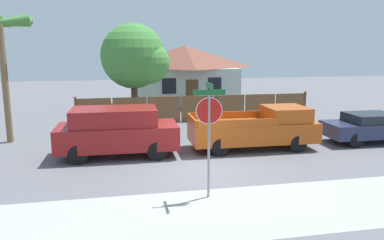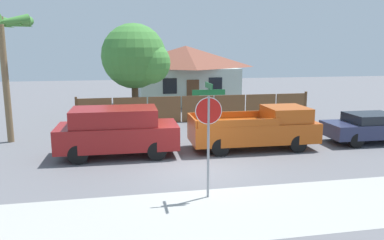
{
  "view_description": "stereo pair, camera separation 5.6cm",
  "coord_description": "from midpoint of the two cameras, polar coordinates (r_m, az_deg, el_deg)",
  "views": [
    {
      "loc": [
        -2.69,
        -12.3,
        4.13
      ],
      "look_at": [
        -0.04,
        0.8,
        1.6
      ],
      "focal_mm": 35.0,
      "sensor_mm": 36.0,
      "label": 1
    },
    {
      "loc": [
        -2.63,
        -12.31,
        4.13
      ],
      "look_at": [
        -0.04,
        0.8,
        1.6
      ],
      "focal_mm": 35.0,
      "sensor_mm": 36.0,
      "label": 2
    }
  ],
  "objects": [
    {
      "name": "ground_plane",
      "position": [
        13.25,
        0.96,
        -7.45
      ],
      "size": [
        80.0,
        80.0,
        0.0
      ],
      "primitive_type": "plane",
      "color": "slate"
    },
    {
      "name": "sidewalk_strip",
      "position": [
        10.0,
        5.43,
        -13.72
      ],
      "size": [
        36.0,
        3.2,
        0.01
      ],
      "color": "#A3A39E",
      "rests_on": "ground"
    },
    {
      "name": "wooden_fence",
      "position": [
        21.66,
        0.95,
        1.75
      ],
      "size": [
        13.62,
        0.12,
        1.6
      ],
      "color": "brown",
      "rests_on": "ground"
    },
    {
      "name": "house",
      "position": [
        29.56,
        -0.91,
        7.14
      ],
      "size": [
        7.96,
        6.17,
        4.41
      ],
      "color": "#B2C1B7",
      "rests_on": "ground"
    },
    {
      "name": "oak_tree",
      "position": [
        22.58,
        -8.27,
        9.37
      ],
      "size": [
        4.02,
        3.82,
        5.65
      ],
      "color": "brown",
      "rests_on": "ground"
    },
    {
      "name": "palm_tree",
      "position": [
        18.44,
        -27.0,
        11.72
      ],
      "size": [
        2.76,
        2.97,
        5.61
      ],
      "color": "brown",
      "rests_on": "ground"
    },
    {
      "name": "red_suv",
      "position": [
        14.88,
        -11.23,
        -1.55
      ],
      "size": [
        4.67,
        2.14,
        1.9
      ],
      "rotation": [
        0.0,
        0.0,
        -0.02
      ],
      "color": "maroon",
      "rests_on": "ground"
    },
    {
      "name": "orange_pickup",
      "position": [
        15.97,
        10.07,
        -1.27
      ],
      "size": [
        5.29,
        2.12,
        1.75
      ],
      "rotation": [
        0.0,
        0.0,
        -0.02
      ],
      "color": "#B74C14",
      "rests_on": "ground"
    },
    {
      "name": "parked_sedan",
      "position": [
        18.69,
        25.98,
        -0.96
      ],
      "size": [
        4.45,
        1.89,
        1.32
      ],
      "rotation": [
        0.0,
        0.0,
        -0.02
      ],
      "color": "#282D4C",
      "rests_on": "ground"
    },
    {
      "name": "stop_sign",
      "position": [
        10.24,
        2.69,
        -0.14
      ],
      "size": [
        0.91,
        0.82,
        3.24
      ],
      "rotation": [
        0.0,
        0.0,
        -0.01
      ],
      "color": "gray",
      "rests_on": "ground"
    }
  ]
}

